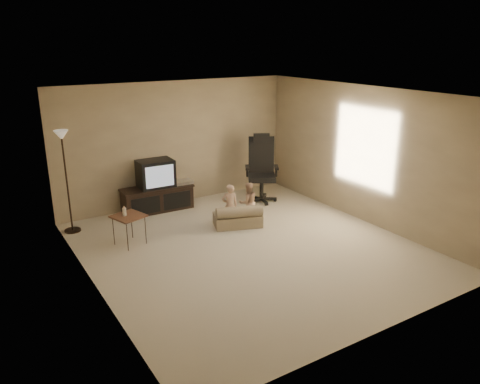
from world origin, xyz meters
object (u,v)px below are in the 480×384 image
Objects in this scene: side_table at (128,216)px; toddler_left at (230,206)px; toddler_right at (248,202)px; floor_lamp at (64,159)px; office_chair at (261,177)px; tv_stand at (157,190)px; child_sofa at (238,218)px.

side_table is 1.84m from toddler_left.
floor_lamp is at bearing -12.96° from toddler_right.
toddler_right is at bearing -159.67° from toddler_left.
toddler_right is at bearing -104.42° from office_chair.
office_chair is at bearing -13.75° from tv_stand.
side_table is 0.91× the size of toddler_right.
toddler_right is (2.91, -1.27, -0.95)m from floor_lamp.
side_table is at bearing 5.82° from toddler_right.
office_chair reaches higher than toddler_right.
floor_lamp reaches higher than tv_stand.
side_table reaches higher than child_sofa.
floor_lamp is 1.90× the size of child_sofa.
tv_stand reaches higher than child_sofa.
side_table is 0.72× the size of child_sofa.
toddler_right reaches higher than child_sofa.
tv_stand is 1.70m from toddler_left.
floor_lamp reaches higher than side_table.
child_sofa is 0.28m from toddler_left.
tv_stand is 2.08× the size of side_table.
office_chair is 3.93m from floor_lamp.
office_chair is 1.59m from toddler_left.
toddler_left is (-0.12, 0.09, 0.23)m from child_sofa.
floor_lamp is (-0.68, 1.09, 0.83)m from side_table.
toddler_left is (-1.31, -0.90, -0.11)m from office_chair.
child_sofa is at bearing -57.91° from tv_stand.
tv_stand is 1.91m from toddler_right.
side_table is (-1.04, -1.30, 0.07)m from tv_stand.
office_chair is 0.77× the size of floor_lamp.
tv_stand is at bearing -40.78° from toddler_right.
office_chair is at bearing 59.18° from child_sofa.
office_chair is 1.46× the size of child_sofa.
side_table is at bearing -169.00° from child_sofa.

